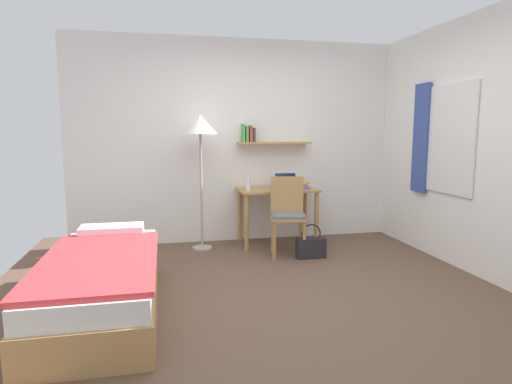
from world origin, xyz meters
name	(u,v)px	position (x,y,z in m)	size (l,w,h in m)	color
ground_plane	(285,294)	(0.00, 0.00, 0.00)	(5.28, 5.28, 0.00)	brown
wall_back	(243,142)	(0.00, 2.02, 1.30)	(4.40, 0.27, 2.60)	white
wall_right	(488,145)	(2.02, 0.04, 1.30)	(0.10, 4.40, 2.60)	white
bed	(103,283)	(-1.53, -0.06, 0.24)	(0.85, 1.97, 0.54)	#B2844C
desk	(277,199)	(0.38, 1.70, 0.58)	(0.99, 0.55, 0.71)	#B2844C
desk_chair	(288,212)	(0.37, 1.20, 0.50)	(0.47, 0.45, 0.90)	#B2844C
standing_lamp	(200,131)	(-0.59, 1.64, 1.43)	(0.41, 0.41, 1.62)	#B2A893
laptop	(286,184)	(0.50, 1.71, 0.77)	(0.31, 0.22, 0.21)	#B7BABF
water_bottle	(248,181)	(-0.01, 1.63, 0.82)	(0.06, 0.06, 0.22)	silver
book_stack	(302,185)	(0.69, 1.65, 0.75)	(0.17, 0.26, 0.09)	purple
handbag	(311,247)	(0.59, 0.99, 0.13)	(0.33, 0.12, 0.40)	#232328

